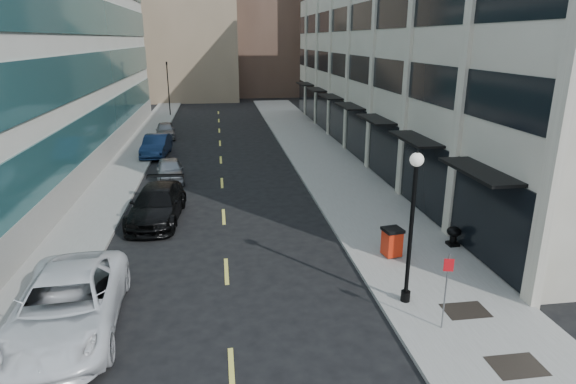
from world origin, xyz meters
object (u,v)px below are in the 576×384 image
object	(u,v)px
car_black_pickup	(157,204)
car_silver_sedan	(170,170)
car_blue_sedan	(156,146)
car_white_van	(67,305)
sign_post	(447,281)
trash_bin	(392,241)
lamppost	(412,215)
car_grey_sedan	(165,130)
urn_planter	(454,234)
traffic_signal	(167,65)

from	to	relation	value
car_black_pickup	car_silver_sedan	distance (m)	7.00
car_black_pickup	car_blue_sedan	world-z (taller)	car_black_pickup
car_white_van	car_blue_sedan	bearing A→B (deg)	86.41
car_blue_sedan	sign_post	world-z (taller)	sign_post
trash_bin	lamppost	bearing A→B (deg)	-112.26
car_grey_sedan	urn_planter	world-z (taller)	car_grey_sedan
car_white_van	car_grey_sedan	bearing A→B (deg)	86.41
car_grey_sedan	car_black_pickup	bearing A→B (deg)	-91.33
car_blue_sedan	urn_planter	size ratio (longest dim) A/B	5.78
car_silver_sedan	urn_planter	bearing A→B (deg)	-50.32
car_white_van	car_blue_sedan	xyz separation A→B (m)	(0.00, 23.34, -0.11)
car_white_van	urn_planter	xyz separation A→B (m)	(14.40, 4.08, -0.25)
car_silver_sedan	sign_post	size ratio (longest dim) A/B	1.65
traffic_signal	sign_post	distance (m)	46.72
urn_planter	car_blue_sedan	bearing A→B (deg)	126.78
car_grey_sedan	trash_bin	xyz separation A→B (m)	(11.44, -26.88, 0.09)
car_white_van	sign_post	size ratio (longest dim) A/B	2.64
trash_bin	urn_planter	world-z (taller)	trash_bin
car_silver_sedan	sign_post	bearing A→B (deg)	-68.49
traffic_signal	trash_bin	xyz separation A→B (m)	(12.14, -39.88, -4.93)
car_black_pickup	trash_bin	size ratio (longest dim) A/B	4.78
car_black_pickup	urn_planter	bearing A→B (deg)	-18.05
trash_bin	urn_planter	size ratio (longest dim) A/B	1.42
car_white_van	urn_planter	world-z (taller)	car_white_van
trash_bin	sign_post	distance (m)	5.22
car_silver_sedan	car_grey_sedan	bearing A→B (deg)	89.97
car_grey_sedan	car_blue_sedan	bearing A→B (deg)	-95.68
car_white_van	car_grey_sedan	xyz separation A→B (m)	(0.00, 30.34, -0.21)
lamppost	car_silver_sedan	bearing A→B (deg)	119.11
car_white_van	car_blue_sedan	world-z (taller)	car_white_van
sign_post	urn_planter	world-z (taller)	sign_post
car_blue_sedan	car_black_pickup	bearing A→B (deg)	-79.67
traffic_signal	trash_bin	world-z (taller)	traffic_signal
traffic_signal	sign_post	world-z (taller)	traffic_signal
car_black_pickup	car_silver_sedan	world-z (taller)	car_black_pickup
traffic_signal	lamppost	bearing A→B (deg)	-75.27
traffic_signal	car_black_pickup	size ratio (longest dim) A/B	1.23
lamppost	urn_planter	world-z (taller)	lamppost
car_grey_sedan	traffic_signal	bearing A→B (deg)	87.40
car_white_van	car_black_pickup	bearing A→B (deg)	76.69
car_black_pickup	lamppost	world-z (taller)	lamppost
car_grey_sedan	car_white_van	bearing A→B (deg)	-95.68
car_black_pickup	car_silver_sedan	xyz separation A→B (m)	(0.00, 7.00, -0.13)
traffic_signal	car_grey_sedan	distance (m)	13.95
car_black_pickup	car_grey_sedan	distance (m)	21.06
car_black_pickup	urn_planter	xyz separation A→B (m)	(12.80, -5.26, -0.17)
sign_post	traffic_signal	bearing A→B (deg)	117.93
car_white_van	car_grey_sedan	world-z (taller)	car_white_van
car_blue_sedan	car_grey_sedan	xyz separation A→B (m)	(0.00, 7.00, -0.10)
sign_post	lamppost	bearing A→B (deg)	119.97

